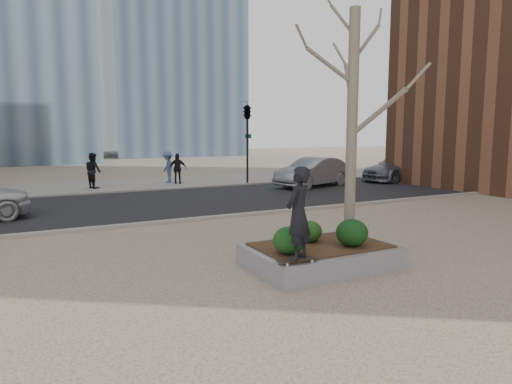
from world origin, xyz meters
TOP-DOWN VIEW (x-y plane):
  - ground at (0.00, 0.00)m, footprint 120.00×120.00m
  - street at (0.00, 10.00)m, footprint 60.00×8.00m
  - far_sidewalk at (0.00, 17.00)m, footprint 60.00×6.00m
  - planter at (1.00, 0.00)m, footprint 3.00×2.00m
  - planter_mulch at (1.00, 0.00)m, footprint 2.70×1.70m
  - sycamore_tree at (2.00, 0.30)m, footprint 2.80×2.80m
  - shrub_left at (0.01, -0.34)m, footprint 0.63×0.63m
  - shrub_middle at (0.92, 0.29)m, footprint 0.54×0.54m
  - shrub_right at (1.49, -0.42)m, footprint 0.67×0.67m
  - skateboard at (-0.10, -0.83)m, footprint 0.79×0.25m
  - skateboarder at (-0.10, -0.83)m, footprint 0.75×0.67m
  - car_silver at (8.89, 11.77)m, footprint 4.79×2.79m
  - car_third at (14.91, 11.83)m, footprint 5.20×2.70m
  - pedestrian_a at (-1.33, 16.14)m, footprint 0.94×1.05m
  - pedestrian_b at (2.70, 16.86)m, footprint 0.66×1.14m
  - pedestrian_c at (3.06, 16.18)m, footprint 1.04×0.73m
  - traffic_light_far at (6.50, 14.60)m, footprint 0.60×2.48m

SIDE VIEW (x-z plane):
  - ground at x=0.00m, z-range 0.00..0.00m
  - street at x=0.00m, z-range 0.00..0.02m
  - far_sidewalk at x=0.00m, z-range 0.00..0.02m
  - planter at x=1.00m, z-range 0.00..0.45m
  - planter_mulch at x=1.00m, z-range 0.45..0.49m
  - skateboard at x=-0.10m, z-range 0.45..0.53m
  - shrub_middle at x=0.92m, z-range 0.49..0.95m
  - car_third at x=14.91m, z-range 0.02..1.46m
  - shrub_left at x=0.01m, z-range 0.49..1.03m
  - car_silver at x=8.89m, z-range 0.02..1.51m
  - shrub_right at x=1.49m, z-range 0.49..1.06m
  - pedestrian_c at x=3.06m, z-range 0.02..1.67m
  - pedestrian_b at x=2.70m, z-range 0.02..1.77m
  - pedestrian_a at x=-1.33m, z-range 0.02..1.80m
  - skateboarder at x=-0.10m, z-range 0.52..2.24m
  - traffic_light_far at x=6.50m, z-range 0.00..4.50m
  - sycamore_tree at x=2.00m, z-range 0.49..7.09m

